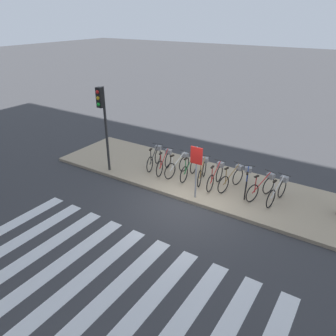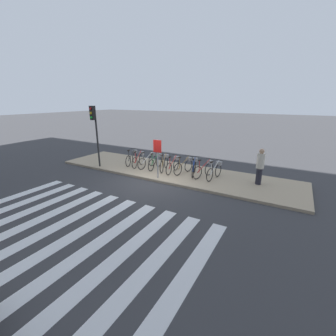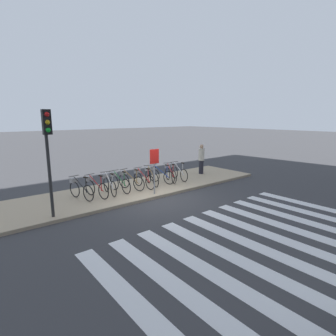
% 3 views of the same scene
% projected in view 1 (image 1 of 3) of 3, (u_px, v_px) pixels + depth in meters
% --- Properties ---
extents(ground_plane, '(120.00, 120.00, 0.00)m').
position_uv_depth(ground_plane, '(189.00, 203.00, 11.43)').
color(ground_plane, '#38383A').
extents(sidewalk, '(13.43, 3.31, 0.12)m').
position_uv_depth(sidewalk, '(210.00, 183.00, 12.66)').
color(sidewalk, tan).
rests_on(sidewalk, ground_plane).
extents(parked_bicycle_0, '(0.53, 1.52, 0.95)m').
position_uv_depth(parked_bicycle_0, '(155.00, 157.00, 13.71)').
color(parked_bicycle_0, black).
rests_on(parked_bicycle_0, sidewalk).
extents(parked_bicycle_1, '(0.48, 1.53, 0.95)m').
position_uv_depth(parked_bicycle_1, '(165.00, 161.00, 13.33)').
color(parked_bicycle_1, black).
rests_on(parked_bicycle_1, sidewalk).
extents(parked_bicycle_2, '(0.46, 1.54, 0.95)m').
position_uv_depth(parked_bicycle_2, '(179.00, 164.00, 13.06)').
color(parked_bicycle_2, black).
rests_on(parked_bicycle_2, sidewalk).
extents(parked_bicycle_3, '(0.46, 1.55, 0.95)m').
position_uv_depth(parked_bicycle_3, '(190.00, 167.00, 12.85)').
color(parked_bicycle_3, black).
rests_on(parked_bicycle_3, sidewalk).
extents(parked_bicycle_4, '(0.57, 1.50, 0.95)m').
position_uv_depth(parked_bicycle_4, '(203.00, 170.00, 12.58)').
color(parked_bicycle_4, black).
rests_on(parked_bicycle_4, sidewalk).
extents(parked_bicycle_5, '(0.46, 1.55, 0.95)m').
position_uv_depth(parked_bicycle_5, '(216.00, 175.00, 12.20)').
color(parked_bicycle_5, black).
rests_on(parked_bicycle_5, sidewalk).
extents(parked_bicycle_6, '(0.51, 1.52, 0.95)m').
position_uv_depth(parked_bicycle_6, '(232.00, 177.00, 12.03)').
color(parked_bicycle_6, black).
rests_on(parked_bicycle_6, sidewalk).
extents(parked_bicycle_7, '(0.59, 1.50, 0.95)m').
position_uv_depth(parked_bicycle_7, '(247.00, 181.00, 11.77)').
color(parked_bicycle_7, black).
rests_on(parked_bicycle_7, sidewalk).
extents(parked_bicycle_8, '(0.64, 1.48, 0.95)m').
position_uv_depth(parked_bicycle_8, '(263.00, 186.00, 11.43)').
color(parked_bicycle_8, black).
rests_on(parked_bicycle_8, sidewalk).
extents(parked_bicycle_9, '(0.46, 1.54, 0.95)m').
position_uv_depth(parked_bicycle_9, '(278.00, 190.00, 11.17)').
color(parked_bicycle_9, black).
rests_on(parked_bicycle_9, sidewalk).
extents(traffic_light, '(0.24, 0.40, 3.43)m').
position_uv_depth(traffic_light, '(103.00, 112.00, 12.46)').
color(traffic_light, '#2D2D2D').
rests_on(traffic_light, sidewalk).
extents(sign_post, '(0.44, 0.07, 1.91)m').
position_uv_depth(sign_post, '(196.00, 164.00, 11.00)').
color(sign_post, '#99999E').
rests_on(sign_post, sidewalk).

